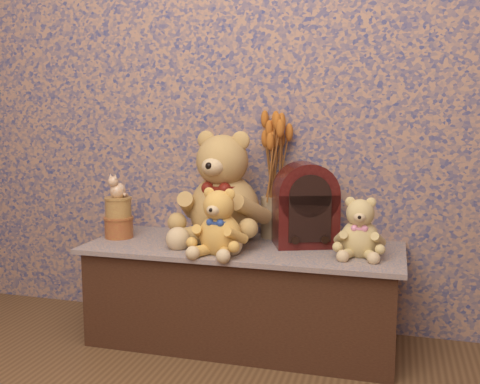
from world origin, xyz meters
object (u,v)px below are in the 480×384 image
object	(u,v)px
biscuit_tin_lower	(119,227)
teddy_small	(360,224)
teddy_medium	(220,218)
cat_figurine	(118,186)
teddy_large	(225,182)
ceramic_vase	(273,217)
cathedral_radio	(305,204)

from	to	relation	value
biscuit_tin_lower	teddy_small	bearing A→B (deg)	-1.87
teddy_medium	biscuit_tin_lower	bearing A→B (deg)	170.93
teddy_medium	teddy_small	distance (m)	0.56
teddy_medium	cat_figurine	distance (m)	0.56
teddy_large	cat_figurine	world-z (taller)	teddy_large
teddy_large	teddy_medium	world-z (taller)	teddy_large
ceramic_vase	cathedral_radio	bearing A→B (deg)	-35.44
teddy_large	cat_figurine	distance (m)	0.49
teddy_medium	teddy_small	size ratio (longest dim) A/B	1.13
biscuit_tin_lower	cat_figurine	size ratio (longest dim) A/B	1.14
teddy_small	biscuit_tin_lower	xyz separation A→B (m)	(-1.08, 0.04, -0.08)
biscuit_tin_lower	teddy_large	bearing A→B (deg)	8.76
ceramic_vase	biscuit_tin_lower	world-z (taller)	ceramic_vase
cat_figurine	teddy_large	bearing A→B (deg)	26.10
teddy_large	biscuit_tin_lower	xyz separation A→B (m)	(-0.48, -0.07, -0.22)
teddy_medium	biscuit_tin_lower	distance (m)	0.56
teddy_large	ceramic_vase	world-z (taller)	teddy_large
teddy_medium	biscuit_tin_lower	world-z (taller)	teddy_medium
teddy_small	cat_figurine	world-z (taller)	cat_figurine
teddy_large	cathedral_radio	world-z (taller)	teddy_large
cathedral_radio	teddy_small	bearing A→B (deg)	-48.24
teddy_small	cat_figurine	size ratio (longest dim) A/B	2.27
teddy_medium	cat_figurine	xyz separation A→B (m)	(-0.54, 0.15, 0.10)
teddy_medium	cathedral_radio	world-z (taller)	cathedral_radio
teddy_medium	ceramic_vase	bearing A→B (deg)	74.70
biscuit_tin_lower	cat_figurine	xyz separation A→B (m)	(0.00, 0.00, 0.19)
teddy_medium	biscuit_tin_lower	size ratio (longest dim) A/B	2.25
teddy_small	ceramic_vase	bearing A→B (deg)	148.17
teddy_small	teddy_medium	bearing A→B (deg)	-169.46
ceramic_vase	teddy_medium	bearing A→B (deg)	-111.82
cathedral_radio	teddy_medium	bearing A→B (deg)	-163.83
teddy_small	cat_figurine	bearing A→B (deg)	176.87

